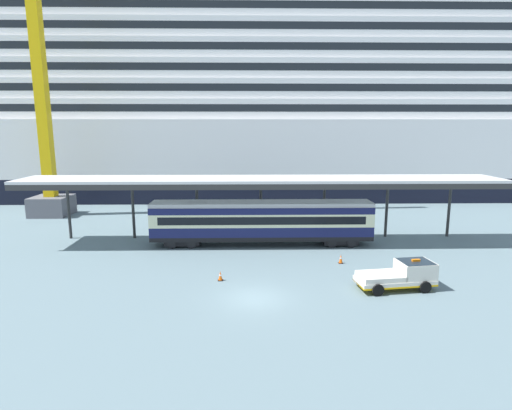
{
  "coord_description": "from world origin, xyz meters",
  "views": [
    {
      "loc": [
        -0.43,
        -24.99,
        10.78
      ],
      "look_at": [
        0.26,
        8.73,
        4.5
      ],
      "focal_mm": 28.97,
      "sensor_mm": 36.0,
      "label": 1
    }
  ],
  "objects_px": {
    "train_carriage": "(262,221)",
    "traffic_cone_near": "(341,259)",
    "dockside_crane": "(44,65)",
    "cruise_ship": "(216,114)",
    "traffic_cone_mid": "(220,276)",
    "service_truck": "(402,274)"
  },
  "relations": [
    {
      "from": "train_carriage",
      "to": "dockside_crane",
      "type": "relative_size",
      "value": 0.35
    },
    {
      "from": "train_carriage",
      "to": "dockside_crane",
      "type": "xyz_separation_m",
      "value": [
        -25.37,
        13.99,
        15.86
      ]
    },
    {
      "from": "cruise_ship",
      "to": "service_truck",
      "type": "bearing_deg",
      "value": -70.53
    },
    {
      "from": "cruise_ship",
      "to": "service_truck",
      "type": "relative_size",
      "value": 28.26
    },
    {
      "from": "cruise_ship",
      "to": "traffic_cone_mid",
      "type": "relative_size",
      "value": 215.7
    },
    {
      "from": "train_carriage",
      "to": "service_truck",
      "type": "distance_m",
      "value": 14.36
    },
    {
      "from": "train_carriage",
      "to": "service_truck",
      "type": "xyz_separation_m",
      "value": [
        9.22,
        -10.93,
        -1.31
      ]
    },
    {
      "from": "traffic_cone_mid",
      "to": "cruise_ship",
      "type": "bearing_deg",
      "value": 94.4
    },
    {
      "from": "train_carriage",
      "to": "dockside_crane",
      "type": "height_order",
      "value": "dockside_crane"
    },
    {
      "from": "dockside_crane",
      "to": "cruise_ship",
      "type": "bearing_deg",
      "value": 46.45
    },
    {
      "from": "traffic_cone_mid",
      "to": "dockside_crane",
      "type": "relative_size",
      "value": 0.01
    },
    {
      "from": "traffic_cone_near",
      "to": "train_carriage",
      "type": "bearing_deg",
      "value": 138.27
    },
    {
      "from": "traffic_cone_near",
      "to": "dockside_crane",
      "type": "bearing_deg",
      "value": 148.26
    },
    {
      "from": "traffic_cone_mid",
      "to": "dockside_crane",
      "type": "xyz_separation_m",
      "value": [
        -22.1,
        23.21,
        17.81
      ]
    },
    {
      "from": "train_carriage",
      "to": "traffic_cone_near",
      "type": "relative_size",
      "value": 26.57
    },
    {
      "from": "train_carriage",
      "to": "traffic_cone_near",
      "type": "height_order",
      "value": "train_carriage"
    },
    {
      "from": "train_carriage",
      "to": "traffic_cone_mid",
      "type": "relative_size",
      "value": 28.67
    },
    {
      "from": "service_truck",
      "to": "traffic_cone_mid",
      "type": "height_order",
      "value": "service_truck"
    },
    {
      "from": "train_carriage",
      "to": "traffic_cone_mid",
      "type": "distance_m",
      "value": 9.97
    },
    {
      "from": "traffic_cone_near",
      "to": "dockside_crane",
      "type": "xyz_separation_m",
      "value": [
        -31.61,
        19.56,
        17.79
      ]
    },
    {
      "from": "traffic_cone_mid",
      "to": "dockside_crane",
      "type": "distance_m",
      "value": 36.66
    },
    {
      "from": "cruise_ship",
      "to": "traffic_cone_near",
      "type": "bearing_deg",
      "value": -71.95
    }
  ]
}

